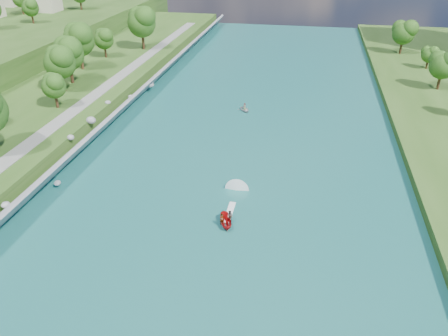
# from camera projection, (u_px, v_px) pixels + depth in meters

# --- Properties ---
(ground) EXTENTS (260.00, 260.00, 0.00)m
(ground) POSITION_uv_depth(u_px,v_px,m) (198.00, 263.00, 50.81)
(ground) COLOR #2D5119
(ground) RESTS_ON ground
(river_water) EXTENTS (55.00, 240.00, 0.10)m
(river_water) POSITION_uv_depth(u_px,v_px,m) (229.00, 177.00, 67.93)
(river_water) COLOR #195F5F
(river_water) RESTS_ON ground
(ridge_west) EXTENTS (60.00, 120.00, 9.00)m
(ridge_west) POSITION_uv_depth(u_px,v_px,m) (25.00, 29.00, 143.94)
(ridge_west) COLOR #2D5119
(ridge_west) RESTS_ON ground
(riprap_bank) EXTENTS (4.38, 236.00, 4.50)m
(riprap_bank) POSITION_uv_depth(u_px,v_px,m) (72.00, 154.00, 70.88)
(riprap_bank) COLOR slate
(riprap_bank) RESTS_ON ground
(riverside_path) EXTENTS (3.00, 200.00, 0.10)m
(riverside_path) POSITION_uv_depth(u_px,v_px,m) (35.00, 140.00, 71.70)
(riverside_path) COLOR gray
(riverside_path) RESTS_ON berm_west
(trees_ridge) EXTENTS (20.08, 40.64, 10.38)m
(trees_ridge) POSITION_uv_depth(u_px,v_px,m) (30.00, 3.00, 132.52)
(trees_ridge) COLOR #185115
(trees_ridge) RESTS_ON ridge_west
(motorboat) EXTENTS (3.60, 18.68, 1.96)m
(motorboat) POSITION_uv_depth(u_px,v_px,m) (229.00, 212.00, 58.55)
(motorboat) COLOR #AF0E10
(motorboat) RESTS_ON river_water
(raft) EXTENTS (3.59, 3.93, 1.66)m
(raft) POSITION_uv_depth(u_px,v_px,m) (245.00, 109.00, 91.99)
(raft) COLOR #909398
(raft) RESTS_ON river_water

